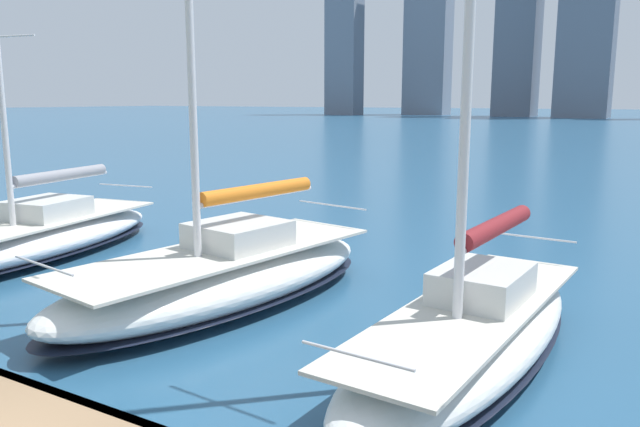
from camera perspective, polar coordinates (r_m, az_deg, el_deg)
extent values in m
cube|color=#473828|center=(8.92, -20.69, -16.10)|extent=(28.00, 0.16, 0.10)
cube|color=slate|center=(164.33, 23.38, 16.76)|extent=(12.04, 10.37, 49.76)
cube|color=slate|center=(172.33, 17.82, 17.51)|extent=(9.90, 9.77, 54.20)
cube|color=gray|center=(183.74, 9.92, 17.26)|extent=(12.06, 7.46, 53.49)
cube|color=slate|center=(181.24, 2.24, 15.55)|extent=(9.22, 6.51, 41.25)
ellipsoid|color=white|center=(10.92, 13.52, -11.04)|extent=(2.80, 8.32, 0.99)
ellipsoid|color=black|center=(11.02, 13.46, -12.35)|extent=(2.82, 8.36, 0.10)
cube|color=beige|center=(10.74, 13.64, -8.43)|extent=(2.33, 7.31, 0.06)
cube|color=silver|center=(11.09, 14.59, -6.22)|extent=(1.49, 1.89, 0.55)
cylinder|color=silver|center=(9.68, 13.53, 17.20)|extent=(0.16, 0.16, 9.15)
cylinder|color=silver|center=(11.47, 15.79, -1.73)|extent=(0.34, 3.44, 0.12)
cylinder|color=maroon|center=(11.45, 15.82, -1.14)|extent=(0.52, 3.18, 0.32)
cylinder|color=silver|center=(7.34, 3.28, -12.83)|extent=(1.49, 0.13, 0.04)
cylinder|color=silver|center=(14.01, 18.98, -2.08)|extent=(1.72, 0.15, 0.04)
ellipsoid|color=white|center=(13.82, -8.94, -5.92)|extent=(4.27, 8.89, 1.15)
ellipsoid|color=black|center=(13.91, -8.90, -7.17)|extent=(4.29, 8.94, 0.10)
cube|color=beige|center=(13.66, -9.01, -3.48)|extent=(3.59, 7.80, 0.06)
cube|color=silver|center=(13.92, -7.47, -1.88)|extent=(2.04, 2.14, 0.55)
cylinder|color=silver|center=(14.22, -5.67, 1.59)|extent=(0.69, 3.56, 0.12)
cylinder|color=orange|center=(14.20, -5.67, 2.07)|extent=(0.85, 3.31, 0.32)
cylinder|color=silver|center=(11.41, -24.01, -4.36)|extent=(1.89, 0.35, 0.04)
cylinder|color=silver|center=(16.29, 1.07, 0.77)|extent=(2.18, 0.39, 0.04)
ellipsoid|color=white|center=(19.48, -24.65, -2.21)|extent=(4.19, 9.30, 0.99)
ellipsoid|color=black|center=(19.53, -24.59, -2.99)|extent=(4.21, 9.35, 0.10)
cube|color=beige|center=(19.38, -24.77, -0.70)|extent=(3.51, 8.16, 0.06)
cube|color=silver|center=(19.69, -23.71, 0.44)|extent=(2.01, 2.21, 0.55)
cylinder|color=silver|center=(20.06, -22.52, 2.94)|extent=(0.67, 3.74, 0.12)
cylinder|color=gray|center=(20.05, -22.54, 3.28)|extent=(0.83, 3.48, 0.32)
cylinder|color=silver|center=(22.22, -17.37, 2.46)|extent=(2.15, 0.36, 0.04)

